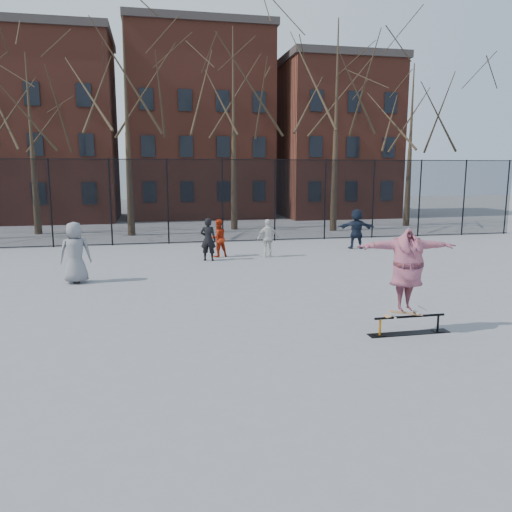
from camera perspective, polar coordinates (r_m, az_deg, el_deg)
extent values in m
plane|color=slate|center=(11.64, -0.68, -7.64)|extent=(100.00, 100.00, 0.00)
cube|color=black|center=(11.41, 17.07, -8.43)|extent=(1.84, 0.28, 0.01)
cylinder|color=orange|center=(11.05, 13.99, -7.89)|extent=(0.05, 0.05, 0.38)
cylinder|color=black|center=(11.69, 20.08, -7.22)|extent=(0.05, 0.05, 0.38)
cylinder|color=black|center=(11.30, 17.17, -6.64)|extent=(1.63, 0.05, 0.05)
imported|color=#46327E|center=(11.01, 16.89, -1.65)|extent=(2.22, 0.77, 1.77)
imported|color=slate|center=(16.42, -19.96, 0.37)|extent=(0.99, 0.69, 1.92)
imported|color=black|center=(19.36, -5.49, 1.90)|extent=(0.70, 0.57, 1.66)
imported|color=#B1290F|center=(20.19, -4.35, 2.05)|extent=(0.88, 0.77, 1.53)
imported|color=silver|center=(20.09, 1.39, 2.05)|extent=(0.93, 0.45, 1.54)
imported|color=#182031|center=(22.69, 11.40, 3.08)|extent=(1.73, 0.89, 1.78)
cylinder|color=black|center=(24.36, -22.43, 5.60)|extent=(0.07, 0.07, 4.00)
cylinder|color=black|center=(24.02, -16.30, 5.90)|extent=(0.07, 0.07, 4.00)
cylinder|color=black|center=(23.96, -10.06, 6.13)|extent=(0.07, 0.07, 4.00)
cylinder|color=black|center=(24.18, -3.85, 6.30)|extent=(0.07, 0.07, 4.00)
cylinder|color=black|center=(24.67, 2.17, 6.38)|extent=(0.07, 0.07, 4.00)
cylinder|color=black|center=(25.42, 7.91, 6.40)|extent=(0.07, 0.07, 4.00)
cylinder|color=black|center=(26.41, 13.26, 6.36)|extent=(0.07, 0.07, 4.00)
cylinder|color=black|center=(27.60, 18.19, 6.27)|extent=(0.07, 0.07, 4.00)
cylinder|color=black|center=(28.98, 22.68, 6.15)|extent=(0.07, 0.07, 4.00)
cylinder|color=black|center=(30.52, 26.74, 6.01)|extent=(0.07, 0.07, 4.00)
cube|color=black|center=(24.04, -6.70, 6.23)|extent=(34.00, 0.01, 4.00)
cylinder|color=black|center=(24.00, -6.80, 10.91)|extent=(34.00, 0.04, 0.04)
cone|color=black|center=(29.42, -24.44, 6.68)|extent=(0.40, 0.40, 4.62)
cone|color=black|center=(27.44, -13.68, 7.11)|extent=(0.40, 0.40, 4.62)
cone|color=black|center=(29.09, -2.63, 7.52)|extent=(0.40, 0.40, 4.62)
cone|color=black|center=(29.23, 8.59, 7.44)|extent=(0.40, 0.40, 4.62)
cone|color=black|center=(32.70, 16.94, 7.37)|extent=(0.40, 0.40, 4.62)
cube|color=brown|center=(37.61, -22.88, 12.94)|extent=(9.00, 7.00, 12.00)
cube|color=brown|center=(37.20, -6.33, 14.45)|extent=(10.00, 7.00, 13.00)
cube|color=brown|center=(39.38, 8.71, 12.68)|extent=(8.00, 7.00, 11.00)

